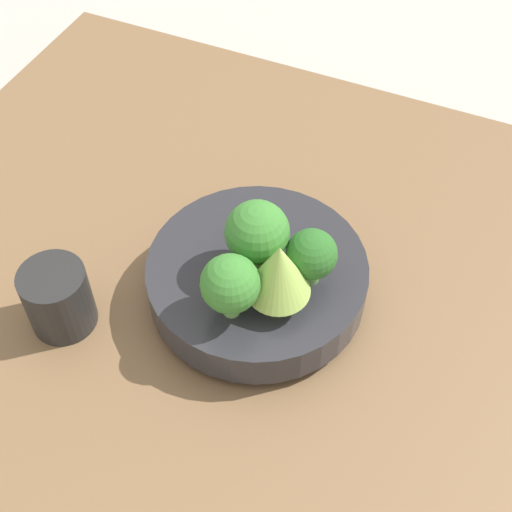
{
  "coord_description": "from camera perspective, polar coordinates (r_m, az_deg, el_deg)",
  "views": [
    {
      "loc": [
        -0.18,
        0.45,
        0.73
      ],
      "look_at": [
        0.02,
        0.0,
        0.13
      ],
      "focal_mm": 50.0,
      "sensor_mm": 36.0,
      "label": 1
    }
  ],
  "objects": [
    {
      "name": "bowl",
      "position": [
        0.81,
        0.0,
        -1.98
      ],
      "size": [
        0.25,
        0.25,
        0.06
      ],
      "color": "#28282D",
      "rests_on": "table"
    },
    {
      "name": "broccoli_floret_back",
      "position": [
        0.72,
        -2.07,
        -2.29
      ],
      "size": [
        0.06,
        0.06,
        0.08
      ],
      "color": "#7AB256",
      "rests_on": "bowl"
    },
    {
      "name": "broccoli_floret_center",
      "position": [
        0.75,
        0.0,
        1.64
      ],
      "size": [
        0.07,
        0.07,
        0.09
      ],
      "color": "#6BA34C",
      "rests_on": "bowl"
    },
    {
      "name": "romanesco_piece_far",
      "position": [
        0.72,
        1.84,
        -1.18
      ],
      "size": [
        0.07,
        0.07,
        0.09
      ],
      "color": "#7AB256",
      "rests_on": "bowl"
    },
    {
      "name": "table",
      "position": [
        0.86,
        1.28,
        -4.67
      ],
      "size": [
        1.07,
        0.87,
        0.05
      ],
      "color": "brown",
      "rests_on": "ground_plane"
    },
    {
      "name": "ground_plane",
      "position": [
        0.88,
        1.26,
        -5.58
      ],
      "size": [
        6.0,
        6.0,
        0.0
      ],
      "primitive_type": "plane",
      "color": "#ADA89E"
    },
    {
      "name": "cup",
      "position": [
        0.82,
        -15.55,
        -3.29
      ],
      "size": [
        0.07,
        0.07,
        0.08
      ],
      "color": "black",
      "rests_on": "table"
    },
    {
      "name": "broccoli_floret_left",
      "position": [
        0.75,
        4.47,
        0.07
      ],
      "size": [
        0.06,
        0.06,
        0.07
      ],
      "color": "#609347",
      "rests_on": "bowl"
    }
  ]
}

